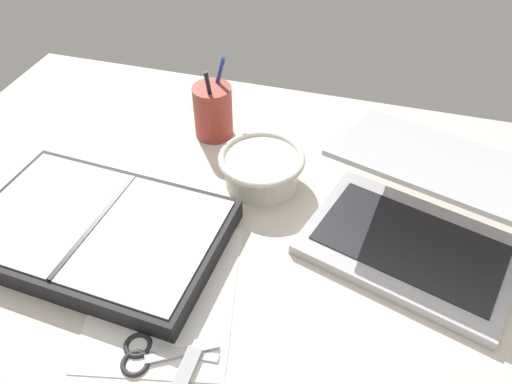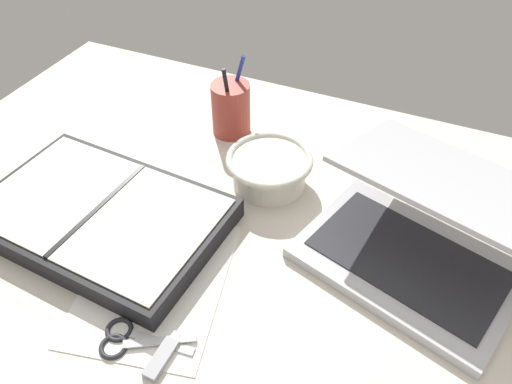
{
  "view_description": "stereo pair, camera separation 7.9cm",
  "coord_description": "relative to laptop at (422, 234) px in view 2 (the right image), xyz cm",
  "views": [
    {
      "loc": [
        13.69,
        -48.66,
        62.99
      ],
      "look_at": [
        -2.33,
        7.16,
        9.0
      ],
      "focal_mm": 35.0,
      "sensor_mm": 36.0,
      "label": 1
    },
    {
      "loc": [
        21.14,
        -45.96,
        62.99
      ],
      "look_at": [
        -2.33,
        7.16,
        9.0
      ],
      "focal_mm": 35.0,
      "sensor_mm": 36.0,
      "label": 2
    }
  ],
  "objects": [
    {
      "name": "planner",
      "position": [
        -49.08,
        -14.32,
        -2.94
      ],
      "size": [
        41.22,
        28.41,
        4.23
      ],
      "rotation": [
        0.0,
        0.0,
        -0.07
      ],
      "color": "black",
      "rests_on": "desk_top"
    },
    {
      "name": "laptop",
      "position": [
        0.0,
        0.0,
        0.0
      ],
      "size": [
        38.96,
        37.7,
        14.82
      ],
      "rotation": [
        0.0,
        0.0,
        -0.29
      ],
      "color": "#B7B7BC",
      "rests_on": "desk_top"
    },
    {
      "name": "usb_drive",
      "position": [
        -27.12,
        -31.31,
        -4.46
      ],
      "size": [
        2.14,
        7.24,
        1.0
      ],
      "rotation": [
        0.0,
        0.0,
        -0.02
      ],
      "color": "#99999E",
      "rests_on": "desk_top"
    },
    {
      "name": "desk_top",
      "position": [
        -23.56,
        -10.69,
        -5.96
      ],
      "size": [
        140.0,
        100.0,
        2.0
      ],
      "primitive_type": "cube",
      "color": "beige",
      "rests_on": "ground"
    },
    {
      "name": "pen_cup",
      "position": [
        -41.03,
        18.34,
        0.53
      ],
      "size": [
        7.7,
        7.7,
        16.33
      ],
      "color": "#9E382D",
      "rests_on": "desk_top"
    },
    {
      "name": "scissors",
      "position": [
        -32.93,
        -30.87,
        -4.62
      ],
      "size": [
        13.1,
        8.06,
        0.8
      ],
      "rotation": [
        0.0,
        0.0,
        0.32
      ],
      "color": "#B7B7BC",
      "rests_on": "desk_top"
    },
    {
      "name": "bowl",
      "position": [
        -27.75,
        6.58,
        -1.52
      ],
      "size": [
        15.5,
        15.5,
        6.19
      ],
      "color": "silver",
      "rests_on": "desk_top"
    },
    {
      "name": "paper_sheet_front",
      "position": [
        -34.82,
        -21.02,
        -4.88
      ],
      "size": [
        25.81,
        30.65,
        0.16
      ],
      "primitive_type": "cube",
      "rotation": [
        0.0,
        0.0,
        0.22
      ],
      "color": "white",
      "rests_on": "desk_top"
    }
  ]
}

